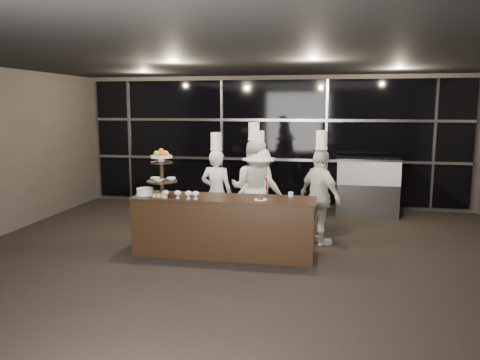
% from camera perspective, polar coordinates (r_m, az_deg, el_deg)
% --- Properties ---
extents(room, '(10.00, 10.00, 10.00)m').
position_cam_1_polar(room, '(5.95, -1.57, 1.09)').
color(room, black).
rests_on(room, ground).
extents(window_wall, '(8.60, 0.10, 2.80)m').
position_cam_1_polar(window_wall, '(10.79, 4.03, 4.67)').
color(window_wall, black).
rests_on(window_wall, ground).
extents(buffet_counter, '(2.84, 0.74, 0.92)m').
position_cam_1_polar(buffet_counter, '(7.35, -1.98, -5.59)').
color(buffet_counter, black).
rests_on(buffet_counter, ground).
extents(display_stand, '(0.48, 0.48, 0.74)m').
position_cam_1_polar(display_stand, '(7.46, -9.53, 1.35)').
color(display_stand, black).
rests_on(display_stand, buffet_counter).
extents(compotes, '(0.59, 0.11, 0.12)m').
position_cam_1_polar(compotes, '(7.18, -7.12, -1.62)').
color(compotes, silver).
rests_on(compotes, buffet_counter).
extents(layer_cake, '(0.30, 0.30, 0.11)m').
position_cam_1_polar(layer_cake, '(7.57, -11.50, -1.40)').
color(layer_cake, white).
rests_on(layer_cake, buffet_counter).
extents(pastry_squares, '(0.20, 0.13, 0.05)m').
position_cam_1_polar(pastry_squares, '(7.36, -9.72, -1.85)').
color(pastry_squares, '#E1C66E').
rests_on(pastry_squares, buffet_counter).
extents(small_plate, '(0.20, 0.20, 0.05)m').
position_cam_1_polar(small_plate, '(7.04, 2.53, -2.32)').
color(small_plate, white).
rests_on(small_plate, buffet_counter).
extents(chef_cup, '(0.08, 0.08, 0.07)m').
position_cam_1_polar(chef_cup, '(7.34, 6.20, -1.75)').
color(chef_cup, white).
rests_on(chef_cup, buffet_counter).
extents(display_case, '(1.29, 0.56, 1.24)m').
position_cam_1_polar(display_case, '(10.22, 15.26, -0.49)').
color(display_case, '#A5A5AA').
rests_on(display_case, ground).
extents(chef_a, '(0.61, 0.43, 1.86)m').
position_cam_1_polar(chef_a, '(8.33, -2.88, -1.41)').
color(chef_a, silver).
rests_on(chef_a, ground).
extents(chef_b, '(0.90, 0.74, 2.04)m').
position_cam_1_polar(chef_b, '(8.30, 1.67, -0.95)').
color(chef_b, silver).
rests_on(chef_b, ground).
extents(chef_c, '(1.18, 0.93, 1.89)m').
position_cam_1_polar(chef_c, '(8.29, 2.27, -1.48)').
color(chef_c, silver).
rests_on(chef_c, ground).
extents(chef_d, '(0.92, 0.98, 1.92)m').
position_cam_1_polar(chef_d, '(7.92, 9.74, -1.95)').
color(chef_d, silver).
rests_on(chef_d, ground).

